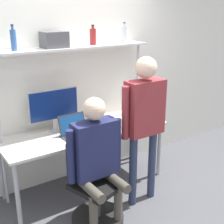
# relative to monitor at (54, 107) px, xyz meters

# --- Properties ---
(ground_plane) EXTENTS (12.00, 12.00, 0.00)m
(ground_plane) POSITION_rel_monitor_xyz_m (0.30, -0.58, -1.07)
(ground_plane) COLOR #4C4C51
(wall_back) EXTENTS (8.00, 0.06, 2.70)m
(wall_back) POSITION_rel_monitor_xyz_m (0.30, 0.19, 0.28)
(wall_back) COLOR silver
(wall_back) RESTS_ON ground_plane
(desk) EXTENTS (2.05, 0.72, 0.77)m
(desk) POSITION_rel_monitor_xyz_m (0.30, -0.20, -0.37)
(desk) COLOR beige
(desk) RESTS_ON ground_plane
(shelf_unit) EXTENTS (1.94, 0.31, 1.76)m
(shelf_unit) POSITION_rel_monitor_xyz_m (0.30, -0.01, 0.48)
(shelf_unit) COLOR silver
(shelf_unit) RESTS_ON ground_plane
(monitor) EXTENTS (0.62, 0.18, 0.51)m
(monitor) POSITION_rel_monitor_xyz_m (0.00, 0.00, 0.00)
(monitor) COLOR #B7B7BC
(monitor) RESTS_ON desk
(laptop) EXTENTS (0.33, 0.25, 0.25)m
(laptop) POSITION_rel_monitor_xyz_m (0.11, -0.28, -0.23)
(laptop) COLOR #333338
(laptop) RESTS_ON desk
(cell_phone) EXTENTS (0.07, 0.15, 0.01)m
(cell_phone) POSITION_rel_monitor_xyz_m (0.41, -0.31, -0.29)
(cell_phone) COLOR #264C8C
(cell_phone) RESTS_ON desk
(office_chair) EXTENTS (0.57, 0.57, 0.91)m
(office_chair) POSITION_rel_monitor_xyz_m (0.04, -0.84, -0.79)
(office_chair) COLOR black
(office_chair) RESTS_ON ground_plane
(person_seated) EXTENTS (0.62, 0.47, 1.38)m
(person_seated) POSITION_rel_monitor_xyz_m (0.05, -0.88, -0.26)
(person_seated) COLOR #4C473D
(person_seated) RESTS_ON ground_plane
(person_standing) EXTENTS (0.60, 0.23, 1.71)m
(person_standing) POSITION_rel_monitor_xyz_m (0.69, -0.84, 0.03)
(person_standing) COLOR #2D3856
(person_standing) RESTS_ON ground_plane
(bottle_clear) EXTENTS (0.07, 0.07, 0.25)m
(bottle_clear) POSITION_rel_monitor_xyz_m (1.01, -0.01, 0.80)
(bottle_clear) COLOR silver
(bottle_clear) RESTS_ON shelf_unit
(bottle_blue) EXTENTS (0.06, 0.06, 0.27)m
(bottle_blue) POSITION_rel_monitor_xyz_m (-0.41, -0.01, 0.80)
(bottle_blue) COLOR #335999
(bottle_blue) RESTS_ON shelf_unit
(bottle_red) EXTENTS (0.08, 0.08, 0.24)m
(bottle_red) POSITION_rel_monitor_xyz_m (0.55, -0.01, 0.79)
(bottle_red) COLOR maroon
(bottle_red) RESTS_ON shelf_unit
(storage_box) EXTENTS (0.27, 0.23, 0.18)m
(storage_box) POSITION_rel_monitor_xyz_m (0.05, -0.01, 0.78)
(storage_box) COLOR #4C4C51
(storage_box) RESTS_ON shelf_unit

